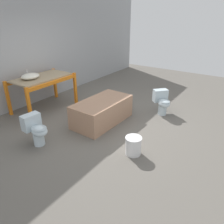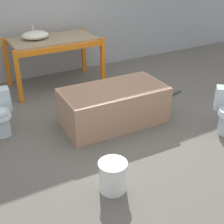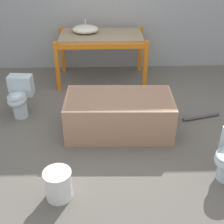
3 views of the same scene
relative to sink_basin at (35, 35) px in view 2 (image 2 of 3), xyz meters
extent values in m
plane|color=#666059|center=(0.52, -1.72, -0.98)|extent=(12.00, 12.00, 0.00)
cube|color=orange|center=(-0.50, -0.49, -0.53)|extent=(0.07, 0.07, 0.90)
cube|color=orange|center=(1.07, -0.49, -0.53)|extent=(0.07, 0.07, 0.90)
cube|color=orange|center=(-0.50, 0.36, -0.53)|extent=(0.07, 0.07, 0.90)
cube|color=orange|center=(1.07, 0.36, -0.53)|extent=(0.07, 0.07, 0.90)
cube|color=orange|center=(0.28, -0.49, -0.15)|extent=(1.56, 0.06, 0.09)
cube|color=orange|center=(0.28, 0.36, -0.15)|extent=(1.56, 0.06, 0.09)
cube|color=#998466|center=(0.28, -0.06, -0.09)|extent=(1.49, 0.78, 0.04)
ellipsoid|color=silver|center=(0.00, 0.00, 0.00)|extent=(0.48, 0.38, 0.15)
cylinder|color=silver|center=(0.00, 0.11, 0.11)|extent=(0.02, 0.02, 0.08)
cube|color=tan|center=(0.53, -1.85, -0.70)|extent=(1.53, 0.82, 0.56)
cube|color=#977056|center=(0.53, -1.85, -0.54)|extent=(1.45, 0.74, 0.24)
cylinder|color=silver|center=(-1.00, -1.40, -0.85)|extent=(0.22, 0.22, 0.25)
ellipsoid|color=silver|center=(-1.00, -1.47, -0.64)|extent=(0.31, 0.38, 0.20)
ellipsoid|color=#9FAFB7|center=(-1.00, -1.47, -0.57)|extent=(0.30, 0.36, 0.03)
cylinder|color=white|center=(-0.20, -3.13, -0.80)|extent=(0.29, 0.29, 0.36)
cylinder|color=white|center=(-0.20, -3.13, -0.63)|extent=(0.32, 0.32, 0.02)
cylinder|color=#4C4C51|center=(1.84, -1.55, -0.95)|extent=(0.61, 0.21, 0.05)
camera|label=1|loc=(-3.27, -4.74, 1.49)|focal=35.00mm
camera|label=2|loc=(-1.49, -5.41, 1.38)|focal=50.00mm
camera|label=3|loc=(0.31, -5.65, 1.67)|focal=50.00mm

